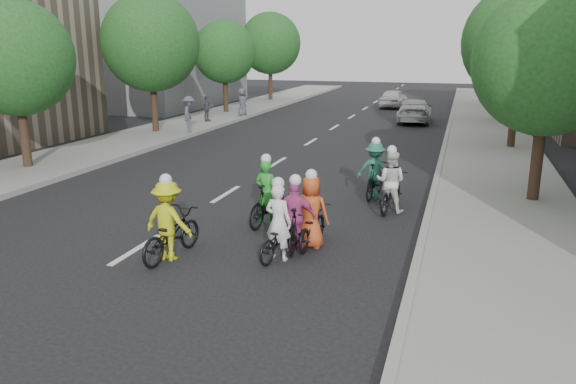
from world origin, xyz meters
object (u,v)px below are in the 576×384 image
at_px(cyclist_1, 312,220).
at_px(cyclist_6, 296,222).
at_px(follow_car_lead, 415,111).
at_px(spectator_2, 242,102).
at_px(spectator_1, 206,108).
at_px(cyclist_3, 390,188).
at_px(follow_car_trail, 394,98).
at_px(cyclist_4, 279,232).
at_px(cyclist_2, 375,175).
at_px(cyclist_0, 170,228).
at_px(spectator_0, 189,114).
at_px(cyclist_5, 267,200).

distance_m(cyclist_1, cyclist_6, 0.42).
height_order(follow_car_lead, spectator_2, spectator_2).
bearing_deg(spectator_1, cyclist_3, -126.57).
relative_size(follow_car_trail, spectator_1, 2.60).
relative_size(cyclist_4, spectator_2, 1.05).
distance_m(cyclist_2, spectator_1, 17.72).
bearing_deg(spectator_1, cyclist_0, -143.76).
height_order(cyclist_1, follow_car_lead, cyclist_1).
bearing_deg(cyclist_6, follow_car_trail, -93.57).
xyz_separation_m(follow_car_lead, spectator_0, (-10.30, -8.49, 0.39)).
relative_size(cyclist_0, spectator_0, 1.11).
xyz_separation_m(cyclist_1, cyclist_6, (-0.27, -0.32, 0.01)).
xyz_separation_m(cyclist_0, cyclist_6, (2.39, 1.30, -0.04)).
relative_size(cyclist_3, cyclist_5, 1.07).
height_order(cyclist_3, cyclist_6, cyclist_3).
relative_size(cyclist_6, spectator_1, 1.17).
bearing_deg(spectator_1, spectator_2, -6.56).
height_order(cyclist_4, spectator_1, cyclist_4).
relative_size(cyclist_4, spectator_1, 1.20).
xyz_separation_m(cyclist_0, cyclist_5, (1.21, 2.78, -0.04)).
distance_m(cyclist_3, cyclist_4, 4.62).
distance_m(cyclist_0, spectator_0, 16.90).
bearing_deg(cyclist_0, spectator_0, -57.25).
distance_m(cyclist_2, cyclist_3, 1.34).
bearing_deg(cyclist_3, follow_car_trail, -76.26).
bearing_deg(follow_car_trail, cyclist_4, 97.16).
distance_m(cyclist_3, spectator_2, 20.75).
distance_m(follow_car_trail, spectator_2, 12.24).
bearing_deg(cyclist_3, cyclist_2, -56.00).
bearing_deg(cyclist_2, cyclist_1, 87.57).
xyz_separation_m(cyclist_4, cyclist_6, (0.19, 0.58, 0.06)).
bearing_deg(follow_car_trail, cyclist_0, 93.11).
xyz_separation_m(cyclist_0, follow_car_lead, (3.00, 23.73, -0.01)).
bearing_deg(cyclist_4, cyclist_2, -91.05).
relative_size(cyclist_5, spectator_2, 1.10).
xyz_separation_m(follow_car_lead, follow_car_trail, (-2.17, 7.78, -0.01)).
distance_m(cyclist_3, cyclist_6, 4.00).
distance_m(follow_car_trail, spectator_1, 15.15).
distance_m(cyclist_6, follow_car_lead, 22.45).
bearing_deg(spectator_2, cyclist_2, -152.08).
bearing_deg(spectator_2, cyclist_6, -160.75).
height_order(cyclist_6, follow_car_trail, cyclist_6).
bearing_deg(spectator_0, cyclist_3, -155.97).
distance_m(cyclist_4, follow_car_trail, 30.83).
bearing_deg(follow_car_trail, cyclist_3, 101.40).
relative_size(cyclist_1, follow_car_trail, 0.46).
distance_m(cyclist_2, cyclist_5, 4.02).
xyz_separation_m(follow_car_lead, spectator_2, (-10.30, -1.36, 0.33)).
distance_m(cyclist_0, cyclist_1, 3.11).
bearing_deg(spectator_2, follow_car_lead, -87.94).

